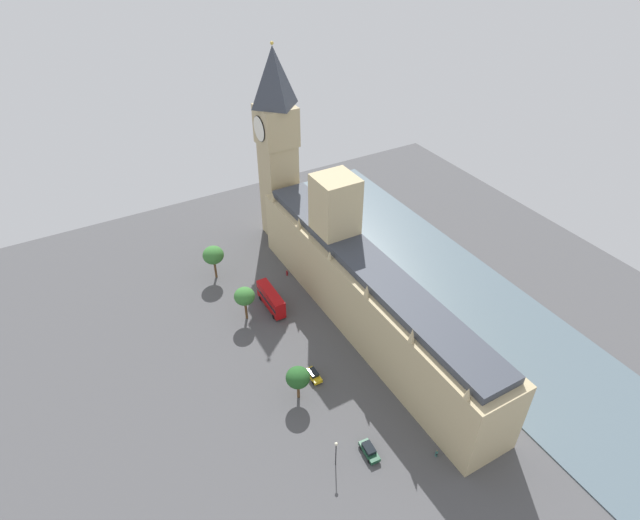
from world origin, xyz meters
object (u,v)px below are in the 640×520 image
(car_dark_green_midblock, at_px, (369,451))
(double_decker_bus_under_trees, at_px, (271,299))
(pedestrian_trailing, at_px, (287,273))
(car_yellow_cab_corner, at_px, (314,375))
(plane_tree_near_tower, at_px, (213,255))
(street_lamp_far_end, at_px, (336,449))
(plane_tree_leading, at_px, (298,378))
(clock_tower, at_px, (277,145))
(parliament_building, at_px, (363,289))
(pedestrian_opposite_hall, at_px, (437,453))
(plane_tree_kerbside, at_px, (245,296))

(car_dark_green_midblock, bearing_deg, double_decker_bus_under_trees, -87.90)
(pedestrian_trailing, bearing_deg, car_yellow_cab_corner, 33.23)
(plane_tree_near_tower, relative_size, street_lamp_far_end, 1.48)
(car_dark_green_midblock, height_order, plane_tree_leading, plane_tree_leading)
(double_decker_bus_under_trees, xyz_separation_m, car_yellow_cab_corner, (1.74, 23.18, -1.75))
(clock_tower, bearing_deg, car_dark_green_midblock, 75.95)
(plane_tree_near_tower, bearing_deg, car_dark_green_midblock, 95.29)
(double_decker_bus_under_trees, distance_m, plane_tree_near_tower, 18.96)
(parliament_building, relative_size, pedestrian_trailing, 47.71)
(parliament_building, xyz_separation_m, pedestrian_opposite_hall, (7.20, 34.62, -8.73))
(parliament_building, height_order, plane_tree_leading, parliament_building)
(pedestrian_opposite_hall, bearing_deg, double_decker_bus_under_trees, -38.79)
(parliament_building, distance_m, car_dark_green_midblock, 34.34)
(double_decker_bus_under_trees, relative_size, plane_tree_leading, 1.41)
(plane_tree_kerbside, bearing_deg, car_yellow_cab_corner, 101.58)
(double_decker_bus_under_trees, height_order, plane_tree_near_tower, plane_tree_near_tower)
(clock_tower, distance_m, double_decker_bus_under_trees, 39.52)
(double_decker_bus_under_trees, distance_m, plane_tree_leading, 26.82)
(plane_tree_kerbside, xyz_separation_m, plane_tree_near_tower, (0.70, -17.58, 0.34))
(double_decker_bus_under_trees, relative_size, pedestrian_opposite_hall, 6.59)
(clock_tower, bearing_deg, pedestrian_opposite_hall, 84.21)
(pedestrian_opposite_hall, bearing_deg, plane_tree_leading, -15.52)
(clock_tower, height_order, plane_tree_kerbside, clock_tower)
(clock_tower, distance_m, car_dark_green_midblock, 76.48)
(clock_tower, bearing_deg, pedestrian_trailing, 67.89)
(car_yellow_cab_corner, bearing_deg, parliament_building, -151.73)
(street_lamp_far_end, bearing_deg, clock_tower, -108.89)
(plane_tree_leading, bearing_deg, double_decker_bus_under_trees, -104.10)
(double_decker_bus_under_trees, relative_size, plane_tree_near_tower, 1.18)
(car_dark_green_midblock, height_order, street_lamp_far_end, street_lamp_far_end)
(parliament_building, xyz_separation_m, plane_tree_kerbside, (21.84, -13.57, -3.09))
(clock_tower, bearing_deg, plane_tree_leading, 67.13)
(parliament_building, xyz_separation_m, pedestrian_trailing, (6.90, -23.17, -8.72))
(double_decker_bus_under_trees, distance_m, car_dark_green_midblock, 42.69)
(pedestrian_opposite_hall, bearing_deg, pedestrian_trailing, -48.70)
(pedestrian_trailing, bearing_deg, plane_tree_leading, 27.62)
(car_dark_green_midblock, distance_m, pedestrian_trailing, 52.73)
(car_yellow_cab_corner, bearing_deg, plane_tree_leading, 29.64)
(double_decker_bus_under_trees, distance_m, pedestrian_opposite_hall, 49.39)
(clock_tower, bearing_deg, plane_tree_kerbside, 51.24)
(clock_tower, relative_size, pedestrian_opposite_hall, 31.89)
(plane_tree_leading, distance_m, plane_tree_near_tower, 42.99)
(car_dark_green_midblock, bearing_deg, street_lamp_far_end, -6.29)
(clock_tower, xyz_separation_m, pedestrian_trailing, (7.41, 18.23, -25.55))
(pedestrian_trailing, xyz_separation_m, pedestrian_opposite_hall, (0.30, 57.79, -0.01))
(pedestrian_opposite_hall, xyz_separation_m, plane_tree_kerbside, (14.64, -48.19, 5.63))
(clock_tower, bearing_deg, plane_tree_near_tower, 23.98)
(clock_tower, height_order, plane_tree_leading, clock_tower)
(clock_tower, xyz_separation_m, car_dark_green_midblock, (17.52, 69.98, -25.39))
(car_dark_green_midblock, xyz_separation_m, pedestrian_trailing, (-10.11, -51.75, -0.17))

